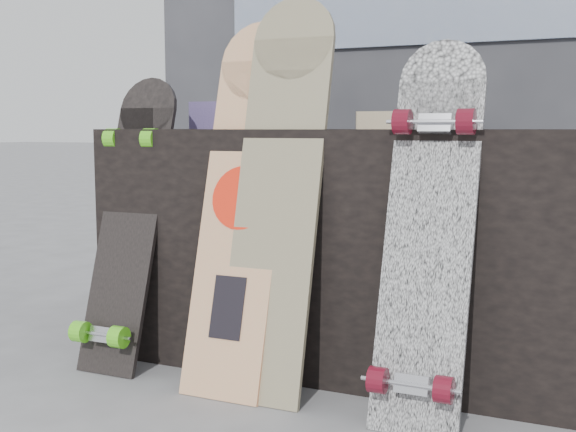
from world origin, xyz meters
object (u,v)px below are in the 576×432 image
at_px(longboard_celtic, 279,182).
at_px(skateboard_dark, 128,216).
at_px(longboard_geisha, 243,193).
at_px(longboard_cascadia, 429,224).
at_px(vendor_table, 342,247).

xyz_separation_m(longboard_celtic, skateboard_dark, (-0.57, 0.02, -0.14)).
height_order(longboard_geisha, longboard_cascadia, longboard_geisha).
height_order(longboard_cascadia, skateboard_dark, longboard_cascadia).
relative_size(longboard_celtic, longboard_cascadia, 1.15).
height_order(vendor_table, skateboard_dark, skateboard_dark).
height_order(longboard_geisha, longboard_celtic, longboard_celtic).
bearing_deg(longboard_celtic, longboard_geisha, -178.20).
bearing_deg(skateboard_dark, vendor_table, 25.14).
bearing_deg(longboard_cascadia, skateboard_dark, 176.63).
relative_size(longboard_celtic, skateboard_dark, 1.23).
bearing_deg(longboard_celtic, skateboard_dark, 178.40).
bearing_deg(longboard_cascadia, vendor_table, 136.09).
height_order(vendor_table, longboard_celtic, longboard_celtic).
bearing_deg(longboard_geisha, longboard_cascadia, -4.02).
distance_m(longboard_cascadia, skateboard_dark, 1.04).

